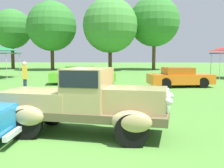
# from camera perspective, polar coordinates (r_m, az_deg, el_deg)

# --- Properties ---
(ground_plane) EXTENTS (120.00, 120.00, 0.00)m
(ground_plane) POSITION_cam_1_polar(r_m,az_deg,el_deg) (6.95, -7.22, -11.11)
(ground_plane) COLOR #4C8433
(feature_pickup_truck) EXTENTS (4.54, 2.41, 1.70)m
(feature_pickup_truck) POSITION_cam_1_polar(r_m,az_deg,el_deg) (7.17, -5.52, -3.43)
(feature_pickup_truck) COLOR brown
(feature_pickup_truck) RESTS_ON ground_plane
(show_car_lime) EXTENTS (4.64, 2.44, 1.22)m
(show_car_lime) POSITION_cam_1_polar(r_m,az_deg,el_deg) (19.13, -6.19, 1.78)
(show_car_lime) COLOR #60C62D
(show_car_lime) RESTS_ON ground_plane
(show_car_orange) EXTENTS (4.15, 2.33, 1.22)m
(show_car_orange) POSITION_cam_1_polar(r_m,az_deg,el_deg) (17.90, 13.69, 1.34)
(show_car_orange) COLOR orange
(show_car_orange) RESTS_ON ground_plane
(spectator_near_truck) EXTENTS (0.37, 0.46, 1.69)m
(spectator_near_truck) POSITION_cam_1_polar(r_m,az_deg,el_deg) (13.98, -17.38, 1.21)
(spectator_near_truck) COLOR #283351
(spectator_near_truck) RESTS_ON ground_plane
(treeline_far_left) EXTENTS (5.25, 5.25, 7.99)m
(treeline_far_left) POSITION_cam_1_polar(r_m,az_deg,el_deg) (40.21, -19.82, 10.54)
(treeline_far_left) COLOR #47331E
(treeline_far_left) RESTS_ON ground_plane
(treeline_mid_left) EXTENTS (6.17, 6.17, 8.56)m
(treeline_mid_left) POSITION_cam_1_polar(r_m,az_deg,el_deg) (36.18, -12.23, 11.46)
(treeline_mid_left) COLOR #47331E
(treeline_mid_left) RESTS_ON ground_plane
(treeline_center) EXTENTS (6.58, 6.58, 8.73)m
(treeline_center) POSITION_cam_1_polar(r_m,az_deg,el_deg) (34.10, -0.39, 11.89)
(treeline_center) COLOR #47331E
(treeline_center) RESTS_ON ground_plane
(treeline_mid_right) EXTENTS (6.41, 6.41, 9.37)m
(treeline_mid_right) POSITION_cam_1_polar(r_m,az_deg,el_deg) (36.74, 8.65, 12.53)
(treeline_mid_right) COLOR brown
(treeline_mid_right) RESTS_ON ground_plane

